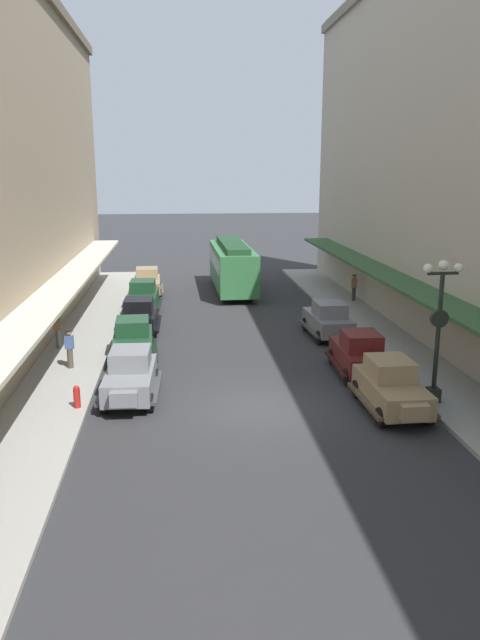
# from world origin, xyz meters

# --- Properties ---
(ground_plane) EXTENTS (200.00, 200.00, 0.00)m
(ground_plane) POSITION_xyz_m (0.00, 0.00, 0.00)
(ground_plane) COLOR #2D2D30
(sidewalk_left) EXTENTS (3.00, 60.00, 0.15)m
(sidewalk_left) POSITION_xyz_m (-7.50, 0.00, 0.07)
(sidewalk_left) COLOR #99968E
(sidewalk_left) RESTS_ON ground
(sidewalk_right) EXTENTS (3.00, 60.00, 0.15)m
(sidewalk_right) POSITION_xyz_m (7.50, 0.00, 0.07)
(sidewalk_right) COLOR #99968E
(sidewalk_right) RESTS_ON ground
(parked_car_0) EXTENTS (2.18, 4.27, 1.84)m
(parked_car_0) POSITION_xyz_m (4.69, -0.62, 0.94)
(parked_car_0) COLOR #997F5B
(parked_car_0) RESTS_ON ground
(parked_car_1) EXTENTS (2.28, 4.31, 1.84)m
(parked_car_1) POSITION_xyz_m (-4.79, 6.35, 0.94)
(parked_car_1) COLOR #193D23
(parked_car_1) RESTS_ON ground
(parked_car_2) EXTENTS (2.24, 4.30, 1.84)m
(parked_car_2) POSITION_xyz_m (4.74, 3.41, 0.94)
(parked_car_2) COLOR #591919
(parked_car_2) RESTS_ON ground
(parked_car_3) EXTENTS (2.20, 4.28, 1.84)m
(parked_car_3) POSITION_xyz_m (-4.78, 11.16, 0.94)
(parked_car_3) COLOR black
(parked_car_3) RESTS_ON ground
(parked_car_4) EXTENTS (2.31, 4.32, 1.84)m
(parked_car_4) POSITION_xyz_m (4.85, 9.30, 0.94)
(parked_car_4) COLOR slate
(parked_car_4) RESTS_ON ground
(parked_car_5) EXTENTS (2.27, 4.31, 1.84)m
(parked_car_5) POSITION_xyz_m (-4.81, 20.94, 0.94)
(parked_car_5) COLOR #997F5B
(parked_car_5) RESTS_ON ground
(parked_car_6) EXTENTS (2.26, 4.30, 1.84)m
(parked_car_6) POSITION_xyz_m (-4.87, 16.17, 0.94)
(parked_car_6) COLOR #193D23
(parked_car_6) RESTS_ON ground
(parked_car_7) EXTENTS (2.26, 4.30, 1.84)m
(parked_car_7) POSITION_xyz_m (-4.55, 1.51, 0.94)
(parked_car_7) COLOR slate
(parked_car_7) RESTS_ON ground
(streetcar) EXTENTS (2.66, 9.64, 3.46)m
(streetcar) POSITION_xyz_m (1.05, 21.69, 1.90)
(streetcar) COLOR #33723F
(streetcar) RESTS_ON ground
(lamp_post_with_clock) EXTENTS (1.42, 0.44, 5.16)m
(lamp_post_with_clock) POSITION_xyz_m (6.40, -0.31, 2.99)
(lamp_post_with_clock) COLOR black
(lamp_post_with_clock) RESTS_ON sidewalk_right
(fire_hydrant) EXTENTS (0.24, 0.24, 0.82)m
(fire_hydrant) POSITION_xyz_m (-6.35, 0.38, 0.56)
(fire_hydrant) COLOR #B21E19
(fire_hydrant) RESTS_ON sidewalk_left
(pedestrian_0) EXTENTS (0.36, 0.28, 1.67)m
(pedestrian_0) POSITION_xyz_m (8.45, 17.12, 1.01)
(pedestrian_0) COLOR #2D2D33
(pedestrian_0) RESTS_ON sidewalk_right
(pedestrian_1) EXTENTS (0.36, 0.28, 1.67)m
(pedestrian_1) POSITION_xyz_m (-7.33, 4.96, 1.01)
(pedestrian_1) COLOR #4C4238
(pedestrian_1) RESTS_ON sidewalk_left
(pedestrian_2) EXTENTS (0.36, 0.28, 1.67)m
(pedestrian_2) POSITION_xyz_m (-8.39, 8.10, 1.01)
(pedestrian_2) COLOR slate
(pedestrian_2) RESTS_ON sidewalk_left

